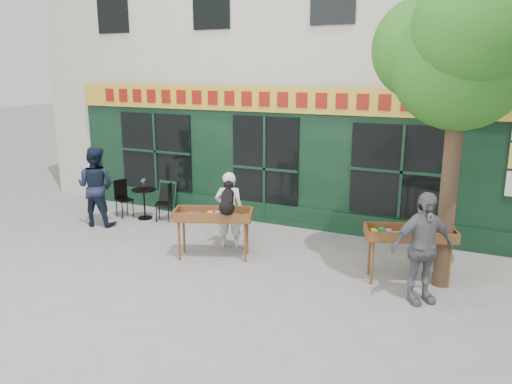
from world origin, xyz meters
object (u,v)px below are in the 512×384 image
(bistro_table, at_px, (144,198))
(man_left, at_px, (96,186))
(book_cart_center, at_px, (213,218))
(dog, at_px, (227,197))
(woman, at_px, (229,210))
(book_cart_right, at_px, (410,237))
(man_right, at_px, (422,248))

(bistro_table, height_order, man_left, man_left)
(book_cart_center, relative_size, dog, 2.70)
(dog, height_order, man_left, man_left)
(dog, bearing_deg, book_cart_center, 150.24)
(book_cart_center, height_order, woman, woman)
(book_cart_right, xyz_separation_m, man_right, (0.30, -0.75, 0.09))
(book_cart_center, xyz_separation_m, man_left, (-3.62, 0.65, 0.13))
(man_right, distance_m, bistro_table, 7.15)
(woman, bearing_deg, man_right, 145.39)
(book_cart_center, distance_m, man_right, 4.00)
(dog, xyz_separation_m, man_right, (3.63, -0.22, -0.38))
(book_cart_right, bearing_deg, woman, 157.37)
(book_cart_center, distance_m, woman, 0.65)
(dog, height_order, book_cart_right, dog)
(bistro_table, bearing_deg, dog, -26.10)
(dog, bearing_deg, man_right, -25.07)
(man_left, bearing_deg, book_cart_right, 165.30)
(dog, bearing_deg, book_cart_right, -12.58)
(woman, xyz_separation_m, book_cart_right, (3.68, -0.17, 0.01))
(book_cart_right, height_order, man_right, man_right)
(book_cart_right, xyz_separation_m, bistro_table, (-6.61, 1.07, -0.28))
(dog, bearing_deg, bistro_table, 132.27)
(woman, bearing_deg, dog, 94.94)
(woman, relative_size, bistro_table, 2.14)
(book_cart_center, xyz_separation_m, book_cart_right, (3.68, 0.48, 0.00))
(book_cart_center, height_order, man_right, man_right)
(book_cart_center, xyz_separation_m, man_right, (3.98, -0.27, 0.09))
(dog, relative_size, man_right, 0.33)
(woman, xyz_separation_m, man_left, (-3.62, 0.00, 0.14))
(woman, distance_m, man_right, 4.09)
(book_cart_right, distance_m, man_left, 7.31)
(book_cart_right, bearing_deg, man_right, -88.20)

